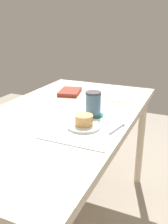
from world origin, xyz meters
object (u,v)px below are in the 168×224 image
object	(u,v)px
coffee_mug	(93,103)
pastry_plate	(84,126)
dining_table	(60,128)
pastry	(84,120)
small_book	(70,92)

from	to	relation	value
coffee_mug	pastry_plate	bearing A→B (deg)	-173.63
coffee_mug	dining_table	bearing A→B (deg)	102.84
pastry	coffee_mug	world-z (taller)	coffee_mug
pastry	small_book	xyz separation A→B (m)	(0.46, 0.30, -0.03)
pastry_plate	small_book	xyz separation A→B (m)	(0.46, 0.30, 0.00)
small_book	pastry	bearing A→B (deg)	-160.54
coffee_mug	small_book	world-z (taller)	coffee_mug
pastry	small_book	world-z (taller)	pastry
pastry	coffee_mug	xyz separation A→B (m)	(0.15, 0.02, 0.03)
pastry_plate	pastry	xyz separation A→B (m)	(0.00, 0.00, 0.03)
dining_table	pastry	xyz separation A→B (m)	(-0.11, -0.19, 0.12)
pastry	coffee_mug	bearing A→B (deg)	6.37
coffee_mug	small_book	xyz separation A→B (m)	(0.31, 0.29, -0.06)
dining_table	pastry_plate	distance (m)	0.24
dining_table	pastry_plate	size ratio (longest dim) A/B	9.22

